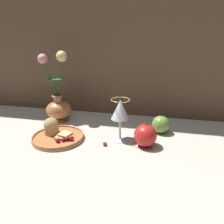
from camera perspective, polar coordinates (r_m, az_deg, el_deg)
The scene contains 8 objects.
ground_plane at distance 0.87m, azimuth -4.96°, elevation -5.79°, with size 2.40×2.40×0.00m, color #B7B2A3.
vase at distance 1.00m, azimuth -13.97°, elevation 2.54°, with size 0.14×0.11×0.31m.
plate_with_pastries at distance 0.85m, azimuth -14.36°, elevation -5.53°, with size 0.19×0.19×0.07m.
wine_glass at distance 0.79m, azimuth 2.16°, elevation 0.13°, with size 0.08×0.08×0.16m.
apple_beside_vase at distance 0.77m, azimuth 8.71°, elevation -6.06°, with size 0.08×0.08×0.09m.
apple_near_glass at distance 0.89m, azimuth 12.61°, elevation -3.17°, with size 0.07×0.07×0.08m.
berry_near_plate at distance 0.85m, azimuth 8.68°, elevation -5.95°, with size 0.01×0.01×0.01m, color #AD192D.
berry_front_center at distance 0.78m, azimuth -1.87°, elevation -8.34°, with size 0.01×0.01×0.01m, color #AD192D.
Camera 1 is at (0.24, -0.74, 0.38)m, focal length 35.00 mm.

